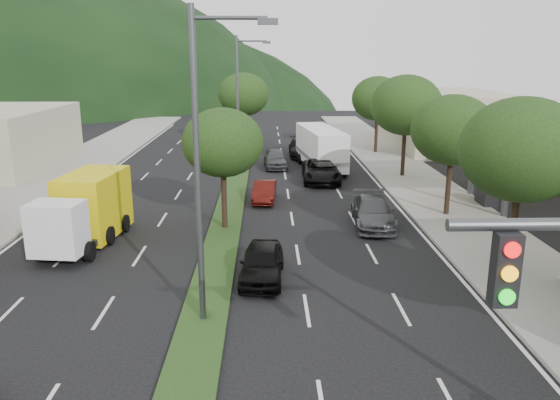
{
  "coord_description": "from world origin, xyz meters",
  "views": [
    {
      "loc": [
        2.13,
        -8.55,
        8.54
      ],
      "look_at": [
        2.7,
        13.63,
        2.67
      ],
      "focal_mm": 35.0,
      "sensor_mm": 36.0,
      "label": 1
    }
  ],
  "objects_px": {
    "car_queue_a": "(262,263)",
    "motorhome": "(320,148)",
    "tree_med_near": "(223,143)",
    "car_queue_b": "(373,212)",
    "streetlight_mid": "(240,97)",
    "tree_med_far": "(243,94)",
    "car_queue_f": "(301,148)",
    "tree_r_b": "(522,150)",
    "tree_r_e": "(378,99)",
    "car_queue_d": "(321,171)",
    "tree_r_d": "(406,105)",
    "box_truck": "(87,211)",
    "car_queue_c": "(264,191)",
    "car_queue_e": "(275,158)",
    "streetlight_near": "(203,156)",
    "tree_r_c": "(453,130)"
  },
  "relations": [
    {
      "from": "car_queue_a",
      "to": "motorhome",
      "type": "relative_size",
      "value": 0.48
    },
    {
      "from": "tree_med_near",
      "to": "car_queue_b",
      "type": "height_order",
      "value": "tree_med_near"
    },
    {
      "from": "tree_med_near",
      "to": "streetlight_mid",
      "type": "xyz_separation_m",
      "value": [
        0.21,
        15.0,
        1.16
      ]
    },
    {
      "from": "tree_med_far",
      "to": "car_queue_f",
      "type": "relative_size",
      "value": 1.35
    },
    {
      "from": "tree_r_b",
      "to": "car_queue_b",
      "type": "height_order",
      "value": "tree_r_b"
    },
    {
      "from": "car_queue_a",
      "to": "motorhome",
      "type": "bearing_deg",
      "value": 82.26
    },
    {
      "from": "tree_r_e",
      "to": "car_queue_a",
      "type": "distance_m",
      "value": 30.51
    },
    {
      "from": "car_queue_d",
      "to": "motorhome",
      "type": "distance_m",
      "value": 4.45
    },
    {
      "from": "tree_r_d",
      "to": "streetlight_mid",
      "type": "height_order",
      "value": "streetlight_mid"
    },
    {
      "from": "tree_med_near",
      "to": "car_queue_a",
      "type": "relative_size",
      "value": 1.48
    },
    {
      "from": "tree_r_b",
      "to": "streetlight_mid",
      "type": "relative_size",
      "value": 0.69
    },
    {
      "from": "car_queue_b",
      "to": "box_truck",
      "type": "relative_size",
      "value": 0.75
    },
    {
      "from": "car_queue_a",
      "to": "car_queue_d",
      "type": "xyz_separation_m",
      "value": [
        4.03,
        17.23,
        0.07
      ]
    },
    {
      "from": "streetlight_mid",
      "to": "car_queue_c",
      "type": "xyz_separation_m",
      "value": [
        1.8,
        -9.55,
        -4.97
      ]
    },
    {
      "from": "car_queue_d",
      "to": "car_queue_f",
      "type": "height_order",
      "value": "car_queue_d"
    },
    {
      "from": "streetlight_mid",
      "to": "tree_r_b",
      "type": "bearing_deg",
      "value": -60.68
    },
    {
      "from": "box_truck",
      "to": "car_queue_a",
      "type": "bearing_deg",
      "value": 157.35
    },
    {
      "from": "streetlight_mid",
      "to": "car_queue_e",
      "type": "bearing_deg",
      "value": 15.69
    },
    {
      "from": "car_queue_f",
      "to": "tree_r_d",
      "type": "bearing_deg",
      "value": -51.42
    },
    {
      "from": "tree_med_far",
      "to": "streetlight_near",
      "type": "distance_m",
      "value": 36.01
    },
    {
      "from": "streetlight_near",
      "to": "streetlight_mid",
      "type": "xyz_separation_m",
      "value": [
        0.0,
        25.0,
        0.0
      ]
    },
    {
      "from": "car_queue_d",
      "to": "tree_r_c",
      "type": "bearing_deg",
      "value": -53.22
    },
    {
      "from": "tree_r_c",
      "to": "tree_med_far",
      "type": "xyz_separation_m",
      "value": [
        -12.0,
        24.0,
        0.26
      ]
    },
    {
      "from": "tree_med_far",
      "to": "motorhome",
      "type": "bearing_deg",
      "value": -59.94
    },
    {
      "from": "car_queue_d",
      "to": "car_queue_e",
      "type": "distance_m",
      "value": 5.89
    },
    {
      "from": "car_queue_d",
      "to": "car_queue_f",
      "type": "bearing_deg",
      "value": 96.52
    },
    {
      "from": "streetlight_near",
      "to": "box_truck",
      "type": "xyz_separation_m",
      "value": [
        -6.48,
        8.2,
        -4.08
      ]
    },
    {
      "from": "tree_r_e",
      "to": "streetlight_near",
      "type": "height_order",
      "value": "streetlight_near"
    },
    {
      "from": "tree_r_c",
      "to": "motorhome",
      "type": "xyz_separation_m",
      "value": [
        -5.68,
        13.08,
        -3.05
      ]
    },
    {
      "from": "streetlight_mid",
      "to": "box_truck",
      "type": "height_order",
      "value": "streetlight_mid"
    },
    {
      "from": "streetlight_near",
      "to": "streetlight_mid",
      "type": "relative_size",
      "value": 1.0
    },
    {
      "from": "tree_med_near",
      "to": "car_queue_a",
      "type": "height_order",
      "value": "tree_med_near"
    },
    {
      "from": "car_queue_a",
      "to": "tree_r_e",
      "type": "bearing_deg",
      "value": 74.3
    },
    {
      "from": "motorhome",
      "to": "tree_r_e",
      "type": "bearing_deg",
      "value": 43.06
    },
    {
      "from": "car_queue_e",
      "to": "box_truck",
      "type": "bearing_deg",
      "value": -120.74
    },
    {
      "from": "tree_r_e",
      "to": "tree_med_far",
      "type": "height_order",
      "value": "tree_med_far"
    },
    {
      "from": "tree_r_c",
      "to": "box_truck",
      "type": "height_order",
      "value": "tree_r_c"
    },
    {
      "from": "car_queue_b",
      "to": "car_queue_e",
      "type": "bearing_deg",
      "value": 111.42
    },
    {
      "from": "streetlight_near",
      "to": "car_queue_b",
      "type": "distance_m",
      "value": 13.72
    },
    {
      "from": "streetlight_near",
      "to": "car_queue_f",
      "type": "relative_size",
      "value": 1.94
    },
    {
      "from": "tree_med_far",
      "to": "streetlight_mid",
      "type": "distance_m",
      "value": 11.02
    },
    {
      "from": "tree_r_c",
      "to": "tree_med_near",
      "type": "distance_m",
      "value": 12.17
    },
    {
      "from": "streetlight_near",
      "to": "box_truck",
      "type": "relative_size",
      "value": 1.5
    },
    {
      "from": "tree_r_b",
      "to": "tree_r_c",
      "type": "bearing_deg",
      "value": 90.0
    },
    {
      "from": "tree_r_d",
      "to": "car_queue_b",
      "type": "relative_size",
      "value": 1.45
    },
    {
      "from": "car_queue_b",
      "to": "box_truck",
      "type": "distance_m",
      "value": 14.12
    },
    {
      "from": "tree_r_c",
      "to": "streetlight_near",
      "type": "height_order",
      "value": "streetlight_near"
    },
    {
      "from": "tree_r_c",
      "to": "car_queue_a",
      "type": "xyz_separation_m",
      "value": [
        -10.07,
        -8.49,
        -4.05
      ]
    },
    {
      "from": "tree_r_b",
      "to": "streetlight_mid",
      "type": "distance_m",
      "value": 24.09
    },
    {
      "from": "tree_r_b",
      "to": "tree_r_e",
      "type": "height_order",
      "value": "tree_r_b"
    }
  ]
}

